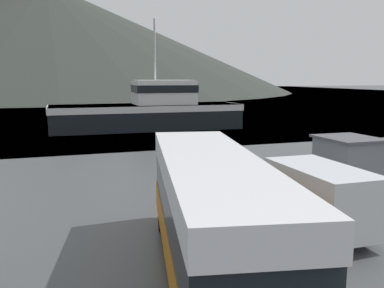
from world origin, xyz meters
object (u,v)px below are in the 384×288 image
at_px(tour_bus, 211,210).
at_px(fishing_boat, 150,110).
at_px(delivery_van, 311,194).
at_px(dock_kiosk, 348,160).

height_order(tour_bus, fishing_boat, fishing_boat).
bearing_deg(tour_bus, fishing_boat, 91.09).
distance_m(delivery_van, fishing_boat, 30.34).
bearing_deg(tour_bus, delivery_van, 37.55).
bearing_deg(fishing_boat, delivery_van, 179.11).
xyz_separation_m(delivery_van, dock_kiosk, (5.50, 4.86, -0.05)).
relative_size(tour_bus, delivery_van, 1.74).
bearing_deg(delivery_van, tour_bus, -153.07).
relative_size(delivery_van, dock_kiosk, 2.02).
bearing_deg(tour_bus, dock_kiosk, 46.67).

